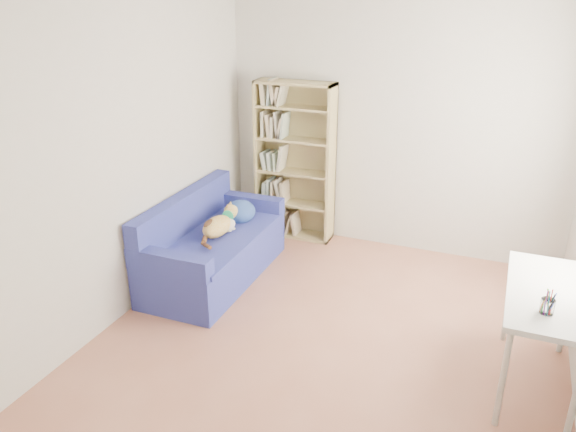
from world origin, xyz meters
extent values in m
plane|color=#985B44|center=(0.00, 0.00, 0.00)|extent=(4.00, 4.00, 0.00)
cube|color=silver|center=(0.00, 2.00, 1.30)|extent=(3.50, 0.04, 2.60)
cube|color=silver|center=(0.00, -2.00, 1.30)|extent=(3.50, 0.04, 2.60)
cube|color=silver|center=(-1.75, 0.00, 1.30)|extent=(0.04, 4.00, 2.60)
cube|color=navy|center=(-1.35, 0.63, 0.20)|extent=(0.78, 1.63, 0.41)
cube|color=navy|center=(-1.66, 0.63, 0.60)|extent=(0.16, 1.62, 0.40)
cube|color=navy|center=(-1.35, 1.37, 0.50)|extent=(0.77, 0.15, 0.18)
cube|color=navy|center=(-1.35, -0.11, 0.50)|extent=(0.77, 0.15, 0.18)
cube|color=navy|center=(-1.33, 0.63, 0.42)|extent=(0.76, 1.50, 0.05)
ellipsoid|color=#2B488D|center=(-1.29, 1.07, 0.52)|extent=(0.30, 0.33, 0.23)
ellipsoid|color=#BB7915|center=(-1.31, 0.64, 0.53)|extent=(0.26, 0.43, 0.17)
ellipsoid|color=silver|center=(-1.25, 0.76, 0.51)|extent=(0.15, 0.19, 0.10)
ellipsoid|color=#331C0E|center=(-1.34, 0.59, 0.57)|extent=(0.15, 0.22, 0.08)
sphere|color=#BB7915|center=(-1.29, 0.94, 0.57)|extent=(0.15, 0.15, 0.15)
cone|color=#BB7915|center=(-1.31, 0.97, 0.64)|extent=(0.06, 0.07, 0.07)
cone|color=#BB7915|center=(-1.31, 0.90, 0.64)|extent=(0.06, 0.07, 0.07)
cylinder|color=#20A473|center=(-1.30, 0.86, 0.55)|extent=(0.12, 0.05, 0.11)
cylinder|color=#331C0E|center=(-1.33, 0.41, 0.50)|extent=(0.11, 0.16, 0.06)
cube|color=tan|center=(-1.43, 1.85, 0.85)|extent=(0.03, 0.27, 1.71)
cube|color=tan|center=(-0.60, 1.85, 0.85)|extent=(0.03, 0.27, 1.71)
cube|color=tan|center=(-1.01, 1.85, 1.69)|extent=(0.85, 0.27, 0.03)
cube|color=tan|center=(-1.01, 1.85, 0.01)|extent=(0.85, 0.27, 0.03)
cube|color=tan|center=(-1.01, 1.97, 0.85)|extent=(0.85, 0.02, 1.71)
cube|color=white|center=(1.48, 0.07, 0.73)|extent=(0.51, 1.11, 0.04)
cylinder|color=silver|center=(1.68, 0.58, 0.35)|extent=(0.04, 0.04, 0.71)
cylinder|color=silver|center=(1.68, -0.43, 0.35)|extent=(0.04, 0.04, 0.71)
cylinder|color=silver|center=(1.27, 0.58, 0.35)|extent=(0.04, 0.04, 0.71)
cylinder|color=silver|center=(1.27, -0.43, 0.35)|extent=(0.04, 0.04, 0.71)
cylinder|color=white|center=(1.46, -0.22, 0.80)|extent=(0.08, 0.08, 0.09)
camera|label=1|loc=(1.11, -3.54, 2.60)|focal=35.00mm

